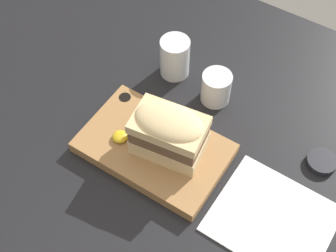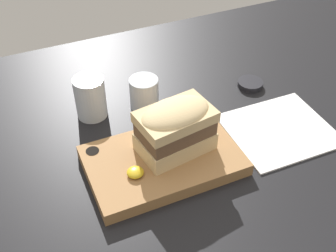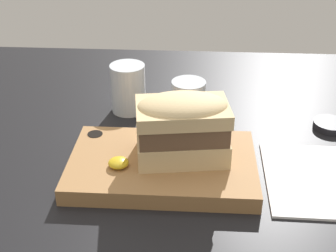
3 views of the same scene
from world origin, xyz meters
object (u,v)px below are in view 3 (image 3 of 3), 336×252
sandwich (182,125)px  napkin (335,180)px  serving_board (162,165)px  wine_glass (188,101)px  water_glass (128,91)px  condiment_dish (330,125)px

sandwich → napkin: bearing=-3.7°
serving_board → wine_glass: (3.59, 18.64, 1.99)cm
napkin → sandwich: bearing=176.3°
water_glass → napkin: water_glass is taller
sandwich → wine_glass: (0.57, 17.75, -4.88)cm
serving_board → sandwich: 7.56cm
wine_glass → serving_board: bearing=-100.9°
wine_glass → condiment_dish: (25.99, -2.98, -2.67)cm
sandwich → napkin: size_ratio=0.69×
serving_board → water_glass: size_ratio=3.06×
sandwich → water_glass: sandwich is taller
sandwich → condiment_dish: bearing=29.1°
napkin → condiment_dish: size_ratio=3.56×
condiment_dish → napkin: bearing=-100.3°
water_glass → condiment_dish: 38.04cm
serving_board → wine_glass: size_ratio=3.99×
water_glass → serving_board: bearing=-68.6°
serving_board → napkin: bearing=-1.3°
serving_board → condiment_dish: 33.48cm
water_glass → wine_glass: (11.59, -1.80, -0.77)cm
water_glass → wine_glass: size_ratio=1.30×
sandwich → serving_board: bearing=-163.6°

